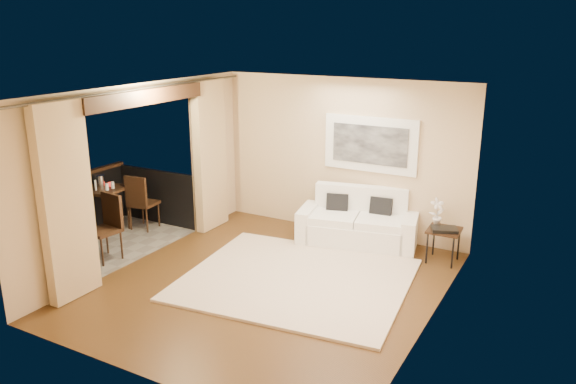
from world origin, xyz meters
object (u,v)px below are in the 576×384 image
Objects in this scene: side_table at (444,233)px; ice_bucket at (100,181)px; balcony_chair_far at (140,199)px; balcony_chair_near at (108,221)px; orchid at (437,212)px; bistro_table at (103,192)px; sofa at (358,224)px.

side_table is 5.90m from ice_bucket.
balcony_chair_far is 0.76m from ice_bucket.
balcony_chair_near is at bearing -152.83° from side_table.
orchid is 0.55× the size of bistro_table.
orchid reaches higher than sofa.
balcony_chair_near reaches higher than orchid.
balcony_chair_near is 1.43m from ice_bucket.
balcony_chair_near is at bearing 104.93° from balcony_chair_far.
balcony_chair_near is (0.97, -0.83, -0.11)m from bistro_table.
balcony_chair_far is (-3.62, -1.28, 0.26)m from sofa.
orchid is at bearing -171.10° from balcony_chair_far.
bistro_table reaches higher than side_table.
sofa reaches higher than bistro_table.
orchid is at bearing 16.91° from bistro_table.
sofa is 2.00× the size of balcony_chair_near.
ice_bucket reaches higher than side_table.
balcony_chair_near reaches higher than bistro_table.
ice_bucket reaches higher than orchid.
ice_bucket is at bearing -163.95° from orchid.
orchid is 0.42× the size of balcony_chair_near.
balcony_chair_far is 1.26m from balcony_chair_near.
bistro_table is 0.77× the size of balcony_chair_near.
balcony_chair_far is at bearing -166.73° from side_table.
side_table is 0.53× the size of balcony_chair_far.
balcony_chair_far is 5.02× the size of ice_bucket.
orchid reaches higher than bistro_table.
bistro_table is at bearing -163.09° from orchid.
balcony_chair_far reaches higher than sofa.
bistro_table is 1.28m from balcony_chair_near.
side_table is 5.79m from bistro_table.
side_table is 5.18m from balcony_chair_near.
ice_bucket is at bearing 147.55° from balcony_chair_near.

